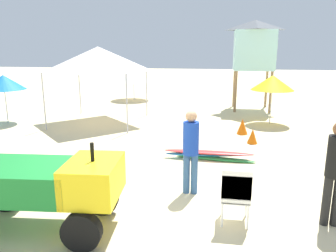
{
  "coord_description": "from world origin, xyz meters",
  "views": [
    {
      "loc": [
        1.71,
        -5.35,
        2.94
      ],
      "look_at": [
        0.48,
        2.38,
        1.04
      ],
      "focal_mm": 34.92,
      "sensor_mm": 36.0,
      "label": 1
    }
  ],
  "objects_px": {
    "utility_cart": "(45,184)",
    "stacked_plastic_chairs": "(236,192)",
    "beach_umbrella_left": "(4,82)",
    "popup_canopy": "(98,59)",
    "lifeguard_near_left": "(336,167)",
    "lifeguard_near_center": "(191,147)",
    "beach_umbrella_far": "(134,75)",
    "lifeguard_tower": "(254,45)",
    "surfboard_pile": "(210,155)",
    "beach_umbrella_mid": "(273,83)",
    "traffic_cone_far": "(252,136)",
    "traffic_cone_near": "(242,126)"
  },
  "relations": [
    {
      "from": "utility_cart",
      "to": "stacked_plastic_chairs",
      "type": "bearing_deg",
      "value": 11.2
    },
    {
      "from": "stacked_plastic_chairs",
      "to": "beach_umbrella_left",
      "type": "relative_size",
      "value": 0.54
    },
    {
      "from": "utility_cart",
      "to": "popup_canopy",
      "type": "bearing_deg",
      "value": 104.12
    },
    {
      "from": "lifeguard_near_left",
      "to": "beach_umbrella_left",
      "type": "distance_m",
      "value": 11.91
    },
    {
      "from": "utility_cart",
      "to": "lifeguard_near_center",
      "type": "distance_m",
      "value": 2.8
    },
    {
      "from": "lifeguard_near_left",
      "to": "beach_umbrella_far",
      "type": "xyz_separation_m",
      "value": [
        -6.72,
        12.53,
        0.37
      ]
    },
    {
      "from": "lifeguard_near_center",
      "to": "lifeguard_tower",
      "type": "height_order",
      "value": "lifeguard_tower"
    },
    {
      "from": "lifeguard_near_center",
      "to": "lifeguard_tower",
      "type": "xyz_separation_m",
      "value": [
        2.02,
        9.71,
        2.02
      ]
    },
    {
      "from": "surfboard_pile",
      "to": "lifeguard_near_center",
      "type": "distance_m",
      "value": 2.35
    },
    {
      "from": "beach_umbrella_mid",
      "to": "traffic_cone_far",
      "type": "xyz_separation_m",
      "value": [
        -0.93,
        -2.93,
        -1.37
      ]
    },
    {
      "from": "beach_umbrella_far",
      "to": "lifeguard_near_left",
      "type": "bearing_deg",
      "value": -61.8
    },
    {
      "from": "utility_cart",
      "to": "lifeguard_near_left",
      "type": "relative_size",
      "value": 1.47
    },
    {
      "from": "stacked_plastic_chairs",
      "to": "popup_canopy",
      "type": "xyz_separation_m",
      "value": [
        -5.0,
        7.12,
        1.9
      ]
    },
    {
      "from": "stacked_plastic_chairs",
      "to": "popup_canopy",
      "type": "bearing_deg",
      "value": 125.06
    },
    {
      "from": "stacked_plastic_chairs",
      "to": "traffic_cone_far",
      "type": "relative_size",
      "value": 2.2
    },
    {
      "from": "surfboard_pile",
      "to": "lifeguard_near_center",
      "type": "relative_size",
      "value": 1.42
    },
    {
      "from": "beach_umbrella_mid",
      "to": "popup_canopy",
      "type": "bearing_deg",
      "value": -173.31
    },
    {
      "from": "stacked_plastic_chairs",
      "to": "beach_umbrella_mid",
      "type": "distance_m",
      "value": 8.13
    },
    {
      "from": "utility_cart",
      "to": "lifeguard_tower",
      "type": "relative_size",
      "value": 0.64
    },
    {
      "from": "stacked_plastic_chairs",
      "to": "lifeguard_tower",
      "type": "xyz_separation_m",
      "value": [
        1.16,
        10.83,
        2.41
      ]
    },
    {
      "from": "traffic_cone_near",
      "to": "utility_cart",
      "type": "bearing_deg",
      "value": -117.92
    },
    {
      "from": "beach_umbrella_left",
      "to": "beach_umbrella_far",
      "type": "xyz_separation_m",
      "value": [
        3.47,
        6.4,
        -0.2
      ]
    },
    {
      "from": "stacked_plastic_chairs",
      "to": "lifeguard_near_left",
      "type": "distance_m",
      "value": 1.66
    },
    {
      "from": "utility_cart",
      "to": "beach_umbrella_mid",
      "type": "distance_m",
      "value": 9.76
    },
    {
      "from": "surfboard_pile",
      "to": "beach_umbrella_mid",
      "type": "height_order",
      "value": "beach_umbrella_mid"
    },
    {
      "from": "beach_umbrella_left",
      "to": "beach_umbrella_mid",
      "type": "height_order",
      "value": "beach_umbrella_left"
    },
    {
      "from": "popup_canopy",
      "to": "surfboard_pile",
      "type": "bearing_deg",
      "value": -40.71
    },
    {
      "from": "popup_canopy",
      "to": "beach_umbrella_mid",
      "type": "xyz_separation_m",
      "value": [
        6.66,
        0.78,
        -0.9
      ]
    },
    {
      "from": "surfboard_pile",
      "to": "traffic_cone_far",
      "type": "relative_size",
      "value": 5.29
    },
    {
      "from": "surfboard_pile",
      "to": "popup_canopy",
      "type": "distance_m",
      "value": 6.36
    },
    {
      "from": "utility_cart",
      "to": "surfboard_pile",
      "type": "xyz_separation_m",
      "value": [
        2.53,
        3.87,
        -0.66
      ]
    },
    {
      "from": "surfboard_pile",
      "to": "beach_umbrella_far",
      "type": "height_order",
      "value": "beach_umbrella_far"
    },
    {
      "from": "lifeguard_near_center",
      "to": "beach_umbrella_far",
      "type": "bearing_deg",
      "value": 110.13
    },
    {
      "from": "lifeguard_near_center",
      "to": "beach_umbrella_mid",
      "type": "distance_m",
      "value": 7.26
    },
    {
      "from": "utility_cart",
      "to": "popup_canopy",
      "type": "relative_size",
      "value": 0.85
    },
    {
      "from": "lifeguard_near_center",
      "to": "utility_cart",
      "type": "bearing_deg",
      "value": -141.87
    },
    {
      "from": "surfboard_pile",
      "to": "popup_canopy",
      "type": "relative_size",
      "value": 0.79
    },
    {
      "from": "traffic_cone_far",
      "to": "lifeguard_near_center",
      "type": "bearing_deg",
      "value": -112.43
    },
    {
      "from": "surfboard_pile",
      "to": "beach_umbrella_left",
      "type": "height_order",
      "value": "beach_umbrella_left"
    },
    {
      "from": "lifeguard_near_center",
      "to": "beach_umbrella_left",
      "type": "bearing_deg",
      "value": 145.81
    },
    {
      "from": "surfboard_pile",
      "to": "utility_cart",
      "type": "bearing_deg",
      "value": -123.14
    },
    {
      "from": "lifeguard_near_center",
      "to": "traffic_cone_near",
      "type": "relative_size",
      "value": 3.22
    },
    {
      "from": "lifeguard_near_center",
      "to": "lifeguard_tower",
      "type": "relative_size",
      "value": 0.42
    },
    {
      "from": "beach_umbrella_far",
      "to": "traffic_cone_near",
      "type": "relative_size",
      "value": 3.97
    },
    {
      "from": "lifeguard_near_center",
      "to": "lifeguard_tower",
      "type": "bearing_deg",
      "value": 78.24
    },
    {
      "from": "surfboard_pile",
      "to": "lifeguard_near_left",
      "type": "relative_size",
      "value": 1.37
    },
    {
      "from": "lifeguard_near_left",
      "to": "popup_canopy",
      "type": "relative_size",
      "value": 0.57
    },
    {
      "from": "utility_cart",
      "to": "surfboard_pile",
      "type": "bearing_deg",
      "value": 56.86
    },
    {
      "from": "utility_cart",
      "to": "beach_umbrella_mid",
      "type": "height_order",
      "value": "beach_umbrella_mid"
    },
    {
      "from": "surfboard_pile",
      "to": "lifeguard_tower",
      "type": "relative_size",
      "value": 0.59
    }
  ]
}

